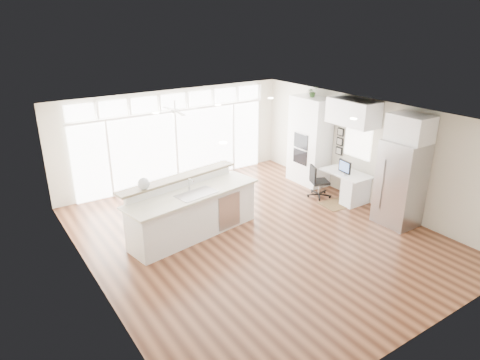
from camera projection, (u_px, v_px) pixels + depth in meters
floor at (256, 235)px, 9.60m from camera, size 7.00×8.00×0.02m
ceiling at (258, 117)px, 8.62m from camera, size 7.00×8.00×0.02m
wall_back at (174, 137)px, 12.20m from camera, size 7.00×0.04×2.70m
wall_front at (423, 264)px, 6.02m from camera, size 7.00×0.04×2.70m
wall_left at (91, 220)px, 7.29m from camera, size 0.04×8.00×2.70m
wall_right at (367, 151)px, 10.93m from camera, size 0.04×8.00×2.70m
glass_wall at (176, 148)px, 12.27m from camera, size 5.80×0.06×2.08m
transom_row at (173, 101)px, 11.78m from camera, size 5.90×0.06×0.40m
desk_window at (358, 141)px, 11.06m from camera, size 0.04×0.85×0.85m
ceiling_fan at (175, 107)px, 10.60m from camera, size 1.16×1.16×0.32m
recessed_lights at (252, 116)px, 8.78m from camera, size 3.40×3.00×0.02m
oven_cabinet at (310, 141)px, 12.18m from camera, size 0.64×1.20×2.50m
desk_nook at (345, 186)px, 11.32m from camera, size 0.72×1.30×0.76m
upper_cabinets at (353, 112)px, 10.62m from camera, size 0.64×1.30×0.64m
refrigerator at (401, 184)px, 9.81m from camera, size 0.76×0.90×2.00m
fridge_cabinet at (410, 128)px, 9.37m from camera, size 0.64×0.90×0.60m
framed_photos at (340, 142)px, 11.60m from camera, size 0.06×0.22×0.80m
kitchen_island at (194, 209)px, 9.41m from camera, size 3.30×1.70×1.25m
rug at (338, 204)px, 11.16m from camera, size 0.93×0.70×0.01m
office_chair at (320, 181)px, 11.46m from camera, size 0.59×0.57×0.88m
fishbowl at (144, 183)px, 8.80m from camera, size 0.26×0.26×0.25m
monitor at (345, 167)px, 11.07m from camera, size 0.13×0.44×0.36m
keyboard at (340, 174)px, 11.05m from camera, size 0.16×0.31×0.01m
potted_plant at (312, 93)px, 11.69m from camera, size 0.29×0.32×0.23m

